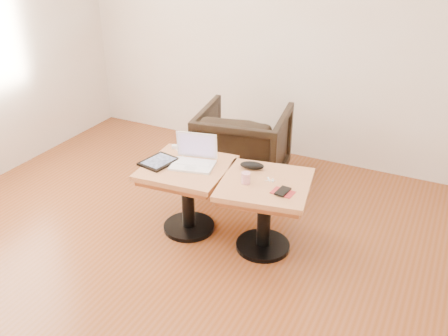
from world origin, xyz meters
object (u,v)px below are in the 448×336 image
at_px(side_table_left, 187,182).
at_px(side_table_right, 265,199).
at_px(armchair, 243,146).
at_px(laptop, 194,159).
at_px(striped_cup, 246,178).

bearing_deg(side_table_left, side_table_right, -1.99).
xyz_separation_m(side_table_left, armchair, (0.05, 0.90, -0.06)).
relative_size(side_table_left, side_table_right, 0.93).
relative_size(laptop, armchair, 0.46).
relative_size(side_table_left, laptop, 1.85).
bearing_deg(laptop, armchair, 76.72).
bearing_deg(side_table_left, striped_cup, -10.18).
xyz_separation_m(laptop, striped_cup, (0.46, -0.09, -0.00)).
bearing_deg(armchair, laptop, 80.21).
bearing_deg(laptop, striped_cup, -24.30).
height_order(striped_cup, armchair, armchair).
relative_size(side_table_right, armchair, 0.91).
distance_m(side_table_right, striped_cup, 0.22).
xyz_separation_m(side_table_left, side_table_right, (0.61, 0.03, 0.00)).
height_order(laptop, striped_cup, laptop).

